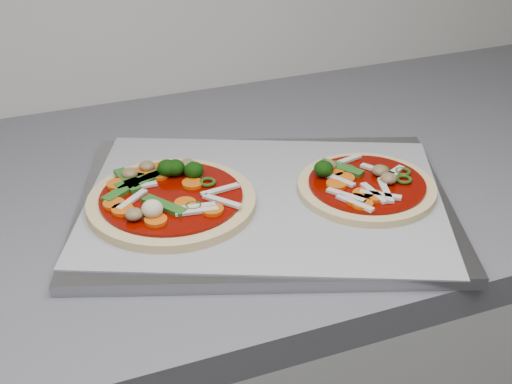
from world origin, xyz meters
name	(u,v)px	position (x,y,z in m)	size (l,w,h in m)	color
baking_tray	(264,204)	(0.47, 1.22, 0.91)	(0.44, 0.32, 0.01)	gray
parchment	(264,198)	(0.47, 1.22, 0.92)	(0.42, 0.30, 0.00)	#97969B
pizza_left	(169,197)	(0.36, 1.24, 0.93)	(0.26, 0.26, 0.03)	#EFD18E
pizza_right	(364,185)	(0.59, 1.19, 0.92)	(0.22, 0.22, 0.03)	#EFD18E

